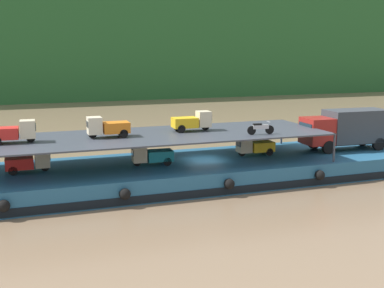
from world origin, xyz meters
TOP-DOWN VIEW (x-y plane):
  - ground_plane at (0.00, 0.00)m, footprint 400.00×400.00m
  - hillside_far_bank at (0.00, 72.32)m, footprint 137.75×32.23m
  - cargo_barge at (0.00, -0.03)m, footprint 33.31×8.73m
  - covered_lorry at (11.67, -0.26)m, footprint 7.91×2.52m
  - cargo_rack at (-3.80, 0.00)m, footprint 24.11×7.39m
  - mini_truck_lower_stern at (-11.83, 0.40)m, footprint 2.75×1.21m
  - mini_truck_lower_aft at (-3.96, -0.29)m, footprint 2.80×1.30m
  - mini_truck_lower_mid at (4.01, 0.25)m, footprint 2.76×1.24m
  - mini_truck_upper_stern at (-12.60, 0.07)m, footprint 2.79×1.28m
  - mini_truck_upper_mid at (-6.81, 0.11)m, footprint 2.74×1.20m
  - mini_truck_upper_fore at (-0.70, 0.68)m, footprint 2.77×1.25m
  - motorcycle_upper_port at (3.17, -2.21)m, footprint 1.90×0.55m

SIDE VIEW (x-z plane):
  - ground_plane at x=0.00m, z-range 0.00..0.00m
  - cargo_barge at x=0.00m, z-range 0.00..1.50m
  - mini_truck_lower_stern at x=-11.83m, z-range 1.50..2.88m
  - mini_truck_lower_aft at x=-3.96m, z-range 1.50..2.88m
  - mini_truck_lower_mid at x=4.01m, z-range 1.50..2.88m
  - covered_lorry at x=11.67m, z-range 1.64..4.74m
  - cargo_rack at x=-3.80m, z-range 2.44..4.44m
  - motorcycle_upper_port at x=3.17m, z-range 3.50..4.37m
  - mini_truck_upper_stern at x=-12.60m, z-range 3.50..4.88m
  - mini_truck_upper_mid at x=-6.81m, z-range 3.50..4.88m
  - mini_truck_upper_fore at x=-0.70m, z-range 3.50..4.88m
  - hillside_far_bank at x=0.00m, z-range 1.88..31.59m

